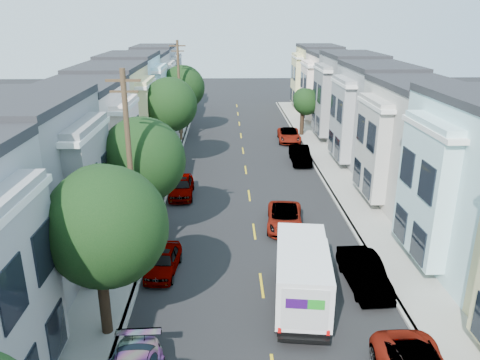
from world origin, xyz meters
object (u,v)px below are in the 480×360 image
at_px(utility_pole_near, 131,173).
at_px(parked_left_c, 163,261).
at_px(tree_b, 104,227).
at_px(tree_c, 141,160).
at_px(fedex_truck, 302,274).
at_px(lead_sedan, 285,218).
at_px(parked_right_c, 300,155).
at_px(parked_left_d, 181,187).
at_px(tree_e, 182,87).
at_px(tree_d, 169,105).
at_px(parked_right_b, 364,273).
at_px(parked_right_d, 289,135).
at_px(tree_far_r, 306,102).
at_px(utility_pole_far, 179,91).

height_order(utility_pole_near, parked_left_c, utility_pole_near).
distance_m(tree_b, tree_c, 8.27).
xyz_separation_m(fedex_truck, parked_left_c, (-6.54, 3.08, -0.97)).
relative_size(tree_b, lead_sedan, 1.58).
distance_m(lead_sedan, parked_right_c, 13.62).
bearing_deg(parked_left_d, fedex_truck, -65.54).
distance_m(tree_b, tree_e, 34.49).
relative_size(tree_b, tree_e, 0.96).
bearing_deg(tree_d, parked_right_b, -59.32).
bearing_deg(fedex_truck, parked_right_d, 90.50).
xyz_separation_m(tree_c, tree_far_r, (13.20, 25.02, -1.29)).
height_order(lead_sedan, parked_left_c, lead_sedan).
distance_m(utility_pole_far, parked_right_c, 14.53).
distance_m(fedex_truck, lead_sedan, 8.29).
distance_m(tree_e, fedex_truck, 33.82).
xyz_separation_m(tree_d, tree_e, (0.00, 12.36, -0.35)).
bearing_deg(tree_c, tree_d, 90.00).
distance_m(parked_left_c, parked_left_d, 10.68).
relative_size(utility_pole_far, lead_sedan, 2.19).
distance_m(parked_right_c, parked_right_d, 7.53).
distance_m(tree_d, parked_left_d, 8.23).
relative_size(utility_pole_far, parked_left_c, 2.62).
xyz_separation_m(utility_pole_far, parked_left_d, (1.40, -15.89, -4.43)).
xyz_separation_m(tree_e, tree_far_r, (13.20, -1.20, -1.45)).
height_order(utility_pole_near, parked_left_d, utility_pole_near).
bearing_deg(parked_right_b, tree_c, 153.27).
distance_m(utility_pole_near, parked_right_b, 12.24).
bearing_deg(tree_c, tree_far_r, 62.19).
distance_m(parked_right_b, parked_right_d, 27.60).
relative_size(tree_far_r, parked_right_d, 1.06).
xyz_separation_m(utility_pole_far, lead_sedan, (8.21, -21.42, -4.52)).
relative_size(tree_c, parked_right_c, 1.66).
bearing_deg(lead_sedan, tree_e, 114.79).
bearing_deg(tree_c, tree_b, -90.00).
xyz_separation_m(tree_e, utility_pole_far, (0.00, -3.04, 0.04)).
bearing_deg(fedex_truck, utility_pole_near, 162.25).
bearing_deg(parked_left_c, tree_e, 98.04).
bearing_deg(utility_pole_far, parked_left_d, -84.97).
relative_size(tree_e, lead_sedan, 1.64).
bearing_deg(tree_e, utility_pole_near, -90.00).
relative_size(tree_d, utility_pole_near, 0.77).
xyz_separation_m(tree_c, lead_sedan, (8.21, 1.75, -4.32)).
bearing_deg(tree_e, parked_right_c, -44.92).
distance_m(tree_far_r, parked_right_d, 4.34).
height_order(fedex_truck, parked_left_d, fedex_truck).
bearing_deg(parked_left_c, utility_pole_near, 163.32).
height_order(fedex_truck, lead_sedan, fedex_truck).
relative_size(parked_right_b, parked_right_d, 0.91).
bearing_deg(fedex_truck, tree_e, 110.56).
bearing_deg(parked_right_d, lead_sedan, -95.15).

